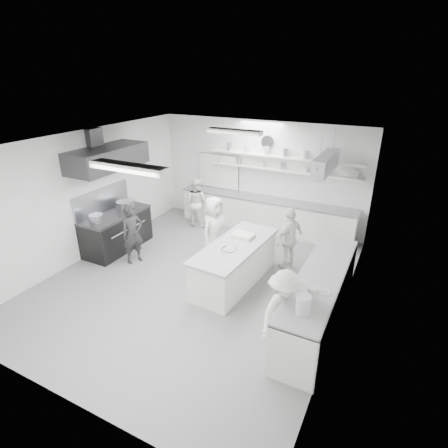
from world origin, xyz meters
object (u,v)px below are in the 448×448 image
at_px(cook_back, 196,202).
at_px(right_counter, 319,299).
at_px(back_counter, 264,214).
at_px(cook_stove, 133,234).
at_px(stove, 117,232).
at_px(prep_island, 235,264).

bearing_deg(cook_back, right_counter, 145.13).
bearing_deg(back_counter, cook_stove, -123.25).
bearing_deg(stove, cook_back, 65.14).
distance_m(prep_island, cook_back, 3.27).
relative_size(back_counter, cook_back, 3.52).
distance_m(stove, prep_island, 3.35).
distance_m(back_counter, prep_island, 2.91).
xyz_separation_m(back_counter, right_counter, (2.35, -3.40, 0.01)).
bearing_deg(right_counter, back_counter, 124.65).
height_order(stove, back_counter, back_counter).
height_order(cook_stove, cook_back, cook_stove).
bearing_deg(prep_island, right_counter, -11.52).
bearing_deg(cook_back, prep_island, 134.21).
bearing_deg(stove, back_counter, 43.99).
bearing_deg(right_counter, prep_island, 164.68).
bearing_deg(right_counter, cook_stove, 176.78).
bearing_deg(cook_stove, back_counter, -9.50).
distance_m(back_counter, right_counter, 4.13).
xyz_separation_m(prep_island, cook_stove, (-2.51, -0.27, 0.29)).
bearing_deg(back_counter, prep_island, -81.21).
bearing_deg(cook_stove, cook_back, 19.58).
xyz_separation_m(stove, cook_stove, (0.83, -0.35, 0.27)).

